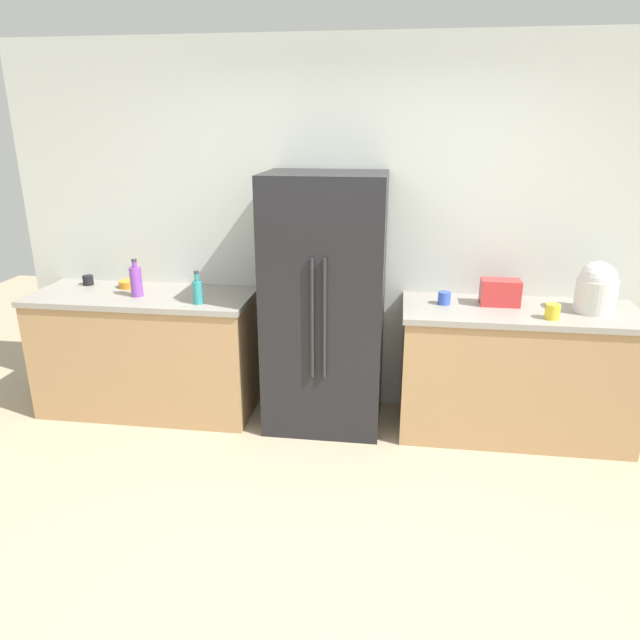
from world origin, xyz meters
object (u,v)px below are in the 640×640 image
(bottle_a, at_px, (198,291))
(bottle_b, at_px, (136,281))
(refrigerator, at_px, (325,304))
(cup_a, at_px, (444,298))
(bowl_a, at_px, (129,284))
(rice_cooker, at_px, (597,288))
(cup_b, at_px, (552,311))
(cup_c, at_px, (88,280))
(toaster, at_px, (500,292))

(bottle_a, distance_m, bottle_b, 0.51)
(refrigerator, bearing_deg, cup_a, 3.95)
(refrigerator, distance_m, bowl_a, 1.52)
(rice_cooker, xyz_separation_m, cup_a, (-0.96, 0.03, -0.12))
(cup_b, bearing_deg, refrigerator, 173.43)
(bottle_a, height_order, bottle_b, bottle_b)
(rice_cooker, height_order, cup_b, rice_cooker)
(refrigerator, bearing_deg, bottle_a, -169.17)
(cup_a, bearing_deg, bowl_a, 177.20)
(cup_c, bearing_deg, bottle_b, -25.00)
(bottle_b, bearing_deg, cup_a, 2.72)
(bottle_b, xyz_separation_m, cup_a, (2.16, 0.10, -0.07))
(toaster, xyz_separation_m, bottle_a, (-2.04, -0.25, 0.00))
(refrigerator, height_order, cup_c, refrigerator)
(bowl_a, bearing_deg, toaster, -1.68)
(cup_a, bearing_deg, cup_b, -19.00)
(rice_cooker, height_order, cup_a, rice_cooker)
(refrigerator, xyz_separation_m, bowl_a, (-1.51, 0.17, 0.05))
(bottle_a, distance_m, cup_b, 2.33)
(refrigerator, bearing_deg, bottle_b, -178.03)
(rice_cooker, height_order, bowl_a, rice_cooker)
(refrigerator, height_order, toaster, refrigerator)
(toaster, distance_m, bowl_a, 2.70)
(cup_b, bearing_deg, bottle_a, 179.85)
(cup_c, relative_size, bowl_a, 0.52)
(bowl_a, bearing_deg, cup_c, 176.96)
(cup_a, distance_m, bowl_a, 2.33)
(cup_a, bearing_deg, toaster, 5.31)
(refrigerator, relative_size, cup_c, 22.92)
(refrigerator, relative_size, cup_a, 20.65)
(rice_cooker, xyz_separation_m, cup_c, (-3.63, 0.16, -0.12))
(refrigerator, distance_m, cup_c, 1.86)
(toaster, bearing_deg, bottle_b, -176.90)
(rice_cooker, xyz_separation_m, cup_b, (-0.31, -0.19, -0.11))
(toaster, relative_size, cup_c, 3.32)
(rice_cooker, distance_m, bottle_a, 2.64)
(rice_cooker, relative_size, cup_b, 3.46)
(bottle_b, bearing_deg, bowl_a, 127.29)
(cup_b, bearing_deg, rice_cooker, 32.32)
(bottle_a, bearing_deg, cup_a, 7.50)
(refrigerator, xyz_separation_m, bottle_b, (-1.35, -0.05, 0.13))
(refrigerator, height_order, bottle_a, refrigerator)
(cup_b, relative_size, bowl_a, 0.64)
(cup_c, distance_m, bowl_a, 0.34)
(rice_cooker, bearing_deg, toaster, 173.61)
(bottle_a, xyz_separation_m, bowl_a, (-0.66, 0.33, -0.06))
(bottle_a, relative_size, cup_a, 2.65)
(bottle_b, distance_m, cup_b, 2.82)
(bottle_a, height_order, bowl_a, bottle_a)
(refrigerator, relative_size, bottle_b, 6.64)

